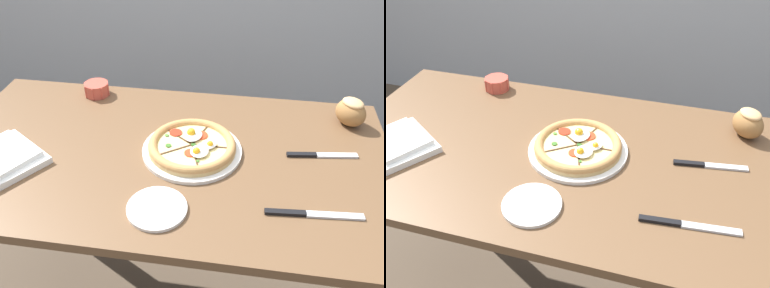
{
  "view_description": "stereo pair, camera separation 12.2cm",
  "coord_description": "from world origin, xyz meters",
  "views": [
    {
      "loc": [
        0.23,
        -0.95,
        1.53
      ],
      "look_at": [
        0.08,
        0.02,
        0.8
      ],
      "focal_mm": 38.0,
      "sensor_mm": 36.0,
      "label": 1
    },
    {
      "loc": [
        0.35,
        -0.92,
        1.53
      ],
      "look_at": [
        0.08,
        0.02,
        0.8
      ],
      "focal_mm": 38.0,
      "sensor_mm": 36.0,
      "label": 2
    }
  ],
  "objects": [
    {
      "name": "dining_table",
      "position": [
        0.0,
        0.0,
        0.66
      ],
      "size": [
        1.37,
        0.76,
        0.77
      ],
      "color": "brown",
      "rests_on": "ground_plane"
    },
    {
      "name": "pizza",
      "position": [
        0.08,
        0.02,
        0.79
      ],
      "size": [
        0.3,
        0.3,
        0.06
      ],
      "color": "white",
      "rests_on": "dining_table"
    },
    {
      "name": "ramekin_bowl",
      "position": [
        -0.32,
        0.31,
        0.79
      ],
      "size": [
        0.09,
        0.09,
        0.05
      ],
      "color": "#C64C3D",
      "rests_on": "dining_table"
    },
    {
      "name": "napkin_folded",
      "position": [
        -0.45,
        -0.11,
        0.78
      ],
      "size": [
        0.28,
        0.27,
        0.04
      ],
      "rotation": [
        0.0,
        0.0,
        -0.58
      ],
      "color": "white",
      "rests_on": "dining_table"
    },
    {
      "name": "bread_piece_near",
      "position": [
        0.58,
        0.25,
        0.82
      ],
      "size": [
        0.13,
        0.13,
        0.09
      ],
      "rotation": [
        0.0,
        0.0,
        2.29
      ],
      "color": "#A3703D",
      "rests_on": "dining_table"
    },
    {
      "name": "knife_main",
      "position": [
        0.43,
        -0.2,
        0.77
      ],
      "size": [
        0.25,
        0.04,
        0.01
      ],
      "rotation": [
        0.0,
        0.0,
        0.08
      ],
      "color": "silver",
      "rests_on": "dining_table"
    },
    {
      "name": "knife_spare",
      "position": [
        0.47,
        0.05,
        0.77
      ],
      "size": [
        0.21,
        0.05,
        0.01
      ],
      "rotation": [
        0.0,
        0.0,
        0.13
      ],
      "color": "silver",
      "rests_on": "dining_table"
    },
    {
      "name": "side_saucer",
      "position": [
        0.03,
        -0.24,
        0.77
      ],
      "size": [
        0.16,
        0.16,
        0.01
      ],
      "color": "white",
      "rests_on": "dining_table"
    }
  ]
}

